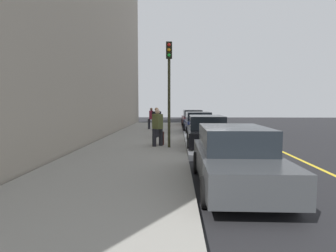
% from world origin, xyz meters
% --- Properties ---
extents(ground_plane, '(56.00, 56.00, 0.00)m').
position_xyz_m(ground_plane, '(0.00, 0.00, 0.00)').
color(ground_plane, black).
extents(sidewalk, '(28.00, 4.60, 0.15)m').
position_xyz_m(sidewalk, '(0.00, -3.30, 0.07)').
color(sidewalk, gray).
rests_on(sidewalk, ground).
extents(lane_stripe_centre, '(28.00, 0.14, 0.01)m').
position_xyz_m(lane_stripe_centre, '(0.00, 3.20, 0.00)').
color(lane_stripe_centre, gold).
rests_on(lane_stripe_centre, ground).
extents(snow_bank_curb, '(8.93, 0.56, 0.22)m').
position_xyz_m(snow_bank_curb, '(-0.11, -0.70, 0.11)').
color(snow_bank_curb, white).
rests_on(snow_bank_curb, ground).
extents(parked_car_maroon, '(4.59, 2.01, 1.51)m').
position_xyz_m(parked_car_maroon, '(-11.16, 0.01, 0.76)').
color(parked_car_maroon, black).
rests_on(parked_car_maroon, ground).
extents(parked_car_navy, '(4.32, 2.01, 1.51)m').
position_xyz_m(parked_car_navy, '(-4.87, 0.06, 0.76)').
color(parked_car_navy, black).
rests_on(parked_car_navy, ground).
extents(parked_car_black, '(4.82, 2.00, 1.51)m').
position_xyz_m(parked_car_black, '(1.04, 0.02, 0.76)').
color(parked_car_black, black).
rests_on(parked_car_black, ground).
extents(parked_car_charcoal, '(4.57, 1.93, 1.51)m').
position_xyz_m(parked_car_charcoal, '(7.41, 0.05, 0.76)').
color(parked_car_charcoal, black).
rests_on(parked_car_charcoal, ground).
extents(pedestrian_burgundy_coat, '(0.44, 0.54, 1.63)m').
position_xyz_m(pedestrian_burgundy_coat, '(-6.72, -3.37, 1.02)').
color(pedestrian_burgundy_coat, black).
rests_on(pedestrian_burgundy_coat, sidewalk).
extents(pedestrian_olive_coat, '(0.54, 0.51, 1.69)m').
position_xyz_m(pedestrian_olive_coat, '(1.73, -2.30, 1.05)').
color(pedestrian_olive_coat, black).
rests_on(pedestrian_olive_coat, sidewalk).
extents(pedestrian_black_coat, '(0.55, 0.52, 1.72)m').
position_xyz_m(pedestrian_black_coat, '(-1.65, -2.59, 1.07)').
color(pedestrian_black_coat, black).
rests_on(pedestrian_black_coat, sidewalk).
extents(traffic_light_pole, '(0.35, 0.26, 4.61)m').
position_xyz_m(traffic_light_pole, '(2.09, -1.76, 3.25)').
color(traffic_light_pole, '#2D2D19').
rests_on(traffic_light_pole, sidewalk).
extents(rolling_suitcase, '(0.34, 0.22, 0.97)m').
position_xyz_m(rolling_suitcase, '(1.24, -2.14, 0.46)').
color(rolling_suitcase, '#471E19').
rests_on(rolling_suitcase, sidewalk).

